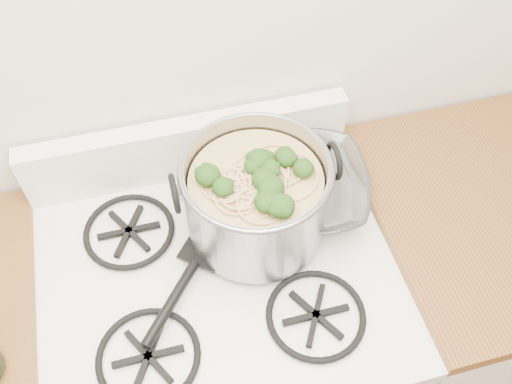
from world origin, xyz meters
name	(u,v)px	position (x,y,z in m)	size (l,w,h in m)	color
gas_range	(227,357)	(0.00, 1.26, 0.44)	(0.76, 0.66, 0.92)	white
counter_right	(512,280)	(0.88, 1.26, 0.46)	(1.00, 0.65, 0.92)	silver
stock_pot	(256,198)	(0.11, 1.35, 1.02)	(0.34, 0.31, 0.21)	gray
spatula	(207,243)	(-0.01, 1.32, 0.94)	(0.29, 0.31, 0.02)	black
glass_bowl	(299,194)	(0.22, 1.40, 0.94)	(0.12, 0.12, 0.03)	white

